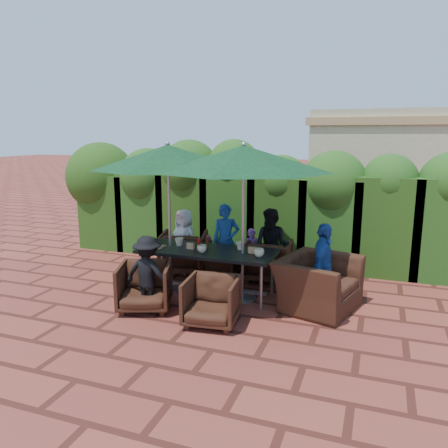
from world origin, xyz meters
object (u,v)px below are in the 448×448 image
(dining_table, at_px, (207,254))
(umbrella_left, at_px, (168,157))
(umbrella_right, at_px, (244,159))
(chair_near_right, at_px, (212,299))
(chair_far_left, at_px, (184,250))
(chair_far_right, at_px, (268,258))
(chair_end_right, at_px, (318,275))
(chair_far_mid, at_px, (221,259))
(chair_near_left, at_px, (145,284))

(dining_table, height_order, umbrella_left, umbrella_left)
(umbrella_right, relative_size, chair_near_right, 3.69)
(chair_far_left, bearing_deg, umbrella_right, 131.17)
(chair_far_right, bearing_deg, chair_end_right, 133.07)
(umbrella_left, relative_size, chair_far_mid, 3.62)
(chair_far_mid, bearing_deg, chair_far_right, -173.89)
(chair_near_left, bearing_deg, umbrella_left, 71.99)
(umbrella_right, relative_size, chair_end_right, 2.27)
(chair_far_left, distance_m, chair_near_right, 2.39)
(chair_far_right, bearing_deg, umbrella_right, 79.71)
(chair_far_right, relative_size, chair_end_right, 0.68)
(umbrella_left, bearing_deg, chair_near_right, -42.90)
(chair_far_left, height_order, chair_end_right, chair_end_right)
(umbrella_right, relative_size, chair_far_right, 3.35)
(dining_table, relative_size, chair_far_left, 2.56)
(chair_far_right, relative_size, chair_near_left, 1.04)
(chair_far_left, bearing_deg, chair_near_right, 108.37)
(umbrella_right, relative_size, chair_far_mid, 3.92)
(umbrella_right, distance_m, chair_end_right, 2.06)
(dining_table, relative_size, chair_end_right, 1.86)
(chair_far_left, xyz_separation_m, chair_far_right, (1.61, 0.10, -0.03))
(chair_near_right, bearing_deg, chair_end_right, 33.74)
(umbrella_left, relative_size, chair_near_right, 3.41)
(chair_far_mid, bearing_deg, umbrella_left, 55.83)
(chair_far_left, bearing_deg, chair_far_right, 167.73)
(chair_far_mid, bearing_deg, chair_near_left, 72.24)
(chair_near_left, bearing_deg, dining_table, 34.33)
(umbrella_right, distance_m, chair_near_right, 2.12)
(dining_table, bearing_deg, chair_far_left, 132.62)
(umbrella_right, bearing_deg, chair_near_left, -145.27)
(chair_far_left, xyz_separation_m, chair_far_mid, (0.75, -0.01, -0.09))
(dining_table, height_order, umbrella_right, umbrella_right)
(chair_far_mid, xyz_separation_m, chair_near_right, (0.59, -1.97, 0.02))
(umbrella_left, bearing_deg, chair_far_left, 101.12)
(umbrella_right, bearing_deg, umbrella_left, 177.48)
(chair_near_left, distance_m, chair_end_right, 2.58)
(chair_far_left, bearing_deg, chair_near_left, 80.80)
(umbrella_right, height_order, chair_near_right, umbrella_right)
(umbrella_right, bearing_deg, chair_far_mid, 126.91)
(dining_table, relative_size, chair_near_left, 2.85)
(umbrella_right, height_order, chair_far_mid, umbrella_right)
(dining_table, xyz_separation_m, chair_far_mid, (-0.10, 0.91, -0.33))
(chair_far_left, bearing_deg, dining_table, 116.83)
(umbrella_left, height_order, chair_far_left, umbrella_left)
(chair_near_left, distance_m, chair_near_right, 1.14)
(chair_far_right, bearing_deg, umbrella_left, 32.39)
(chair_end_right, bearing_deg, chair_far_right, 61.13)
(chair_far_right, xyz_separation_m, chair_near_right, (-0.27, -2.08, -0.04))
(chair_far_mid, distance_m, chair_far_right, 0.86)
(chair_near_left, bearing_deg, umbrella_right, 14.60)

